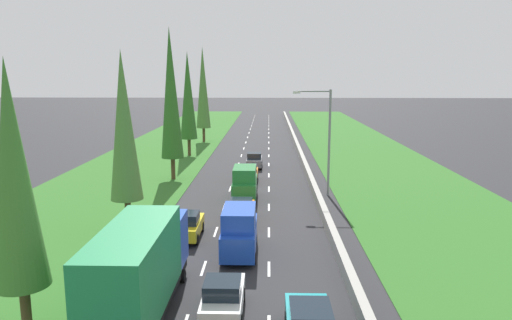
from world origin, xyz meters
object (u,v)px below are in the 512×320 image
object	(u,v)px
poplar_tree_second	(124,127)
poplar_tree_fifth	(203,88)
poplar_tree_nearest	(14,176)
orange_sedan_centre_lane	(241,211)
poplar_tree_fourth	(188,96)
green_van_centre_lane	(245,184)
green_box_truck_left_lane	(140,268)
orange_hatchback_centre_lane_sixth	(249,173)
blue_van_centre_lane	(239,231)
white_hatchback_centre_lane	(223,297)
yellow_hatchback_left_lane	(187,225)
poplar_tree_third	(171,94)
grey_hatchback_centre_lane	(254,160)
street_light_mast	(325,135)

from	to	relation	value
poplar_tree_second	poplar_tree_fifth	world-z (taller)	poplar_tree_fifth
poplar_tree_nearest	poplar_tree_second	distance (m)	12.98
orange_sedan_centre_lane	poplar_tree_second	distance (m)	9.78
poplar_tree_second	poplar_tree_fourth	distance (m)	29.80
poplar_tree_fourth	green_van_centre_lane	bearing A→B (deg)	-69.38
green_box_truck_left_lane	poplar_tree_fourth	xyz separation A→B (m)	(-4.70, 41.01, 5.39)
orange_hatchback_centre_lane_sixth	blue_van_centre_lane	bearing A→B (deg)	-89.29
white_hatchback_centre_lane	yellow_hatchback_left_lane	world-z (taller)	same
blue_van_centre_lane	poplar_tree_nearest	size ratio (longest dim) A/B	0.45
yellow_hatchback_left_lane	poplar_tree_second	size ratio (longest dim) A/B	0.33
poplar_tree_fifth	poplar_tree_third	bearing A→B (deg)	-88.86
green_van_centre_lane	orange_hatchback_centre_lane_sixth	xyz separation A→B (m)	(0.05, 6.78, -0.56)
green_van_centre_lane	grey_hatchback_centre_lane	distance (m)	13.91
white_hatchback_centre_lane	street_light_mast	distance (m)	22.43
orange_sedan_centre_lane	green_box_truck_left_lane	xyz separation A→B (m)	(-3.47, -13.34, 1.37)
white_hatchback_centre_lane	poplar_tree_third	distance (m)	28.87
green_van_centre_lane	poplar_tree_nearest	xyz separation A→B (m)	(-7.52, -21.11, 5.10)
green_van_centre_lane	yellow_hatchback_left_lane	bearing A→B (deg)	-108.79
green_box_truck_left_lane	grey_hatchback_centre_lane	size ratio (longest dim) A/B	2.41
blue_van_centre_lane	poplar_tree_nearest	bearing A→B (deg)	-130.79
poplar_tree_third	poplar_tree_fifth	distance (m)	26.56
white_hatchback_centre_lane	poplar_tree_fourth	bearing A→B (deg)	101.30
grey_hatchback_centre_lane	orange_hatchback_centre_lane_sixth	bearing A→B (deg)	-92.54
poplar_tree_third	orange_sedan_centre_lane	bearing A→B (deg)	-61.38
poplar_tree_third	street_light_mast	distance (m)	15.63
orange_hatchback_centre_lane_sixth	street_light_mast	bearing A→B (deg)	-37.06
grey_hatchback_centre_lane	poplar_tree_fourth	world-z (taller)	poplar_tree_fourth
poplar_tree_nearest	poplar_tree_fourth	xyz separation A→B (m)	(-0.63, 42.76, 1.08)
blue_van_centre_lane	orange_sedan_centre_lane	size ratio (longest dim) A/B	1.09
yellow_hatchback_left_lane	poplar_tree_fourth	bearing A→B (deg)	99.05
orange_sedan_centre_lane	poplar_tree_fifth	size ratio (longest dim) A/B	0.31
white_hatchback_centre_lane	poplar_tree_second	distance (m)	14.59
poplar_tree_nearest	street_light_mast	xyz separation A→B (m)	(14.21, 22.88, -1.26)
yellow_hatchback_left_lane	poplar_tree_second	distance (m)	7.46
poplar_tree_second	poplar_tree_fifth	size ratio (longest dim) A/B	0.82
yellow_hatchback_left_lane	street_light_mast	bearing A→B (deg)	48.49
green_box_truck_left_lane	poplar_tree_third	xyz separation A→B (m)	(-3.99, 27.02, 6.21)
orange_sedan_centre_lane	poplar_tree_third	bearing A→B (deg)	118.62
orange_sedan_centre_lane	poplar_tree_fourth	size ratio (longest dim) A/B	0.34
white_hatchback_centre_lane	green_van_centre_lane	world-z (taller)	green_van_centre_lane
grey_hatchback_centre_lane	poplar_tree_third	bearing A→B (deg)	-141.39
orange_hatchback_centre_lane_sixth	poplar_tree_third	world-z (taller)	poplar_tree_third
poplar_tree_second	poplar_tree_third	bearing A→B (deg)	90.56
grey_hatchback_centre_lane	poplar_tree_fourth	distance (m)	13.34
green_box_truck_left_lane	poplar_tree_fourth	world-z (taller)	poplar_tree_fourth
white_hatchback_centre_lane	green_box_truck_left_lane	xyz separation A→B (m)	(-3.46, -0.17, 1.35)
poplar_tree_third	poplar_tree_fifth	size ratio (longest dim) A/B	1.02
poplar_tree_nearest	blue_van_centre_lane	bearing A→B (deg)	49.21
orange_sedan_centre_lane	green_box_truck_left_lane	bearing A→B (deg)	-104.58
green_box_truck_left_lane	poplar_tree_nearest	bearing A→B (deg)	-156.70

